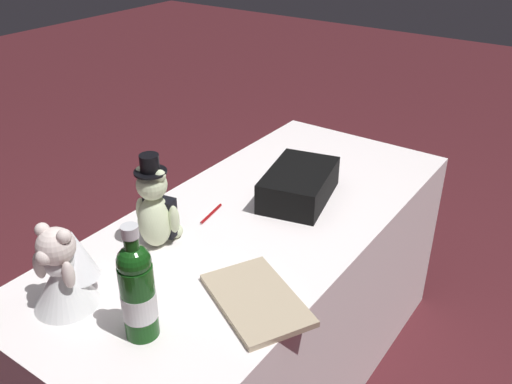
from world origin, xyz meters
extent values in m
plane|color=#47191E|center=(0.00, 0.00, 0.00)|extent=(12.00, 12.00, 0.00)
cube|color=white|center=(0.00, 0.00, 0.36)|extent=(1.63, 0.72, 0.72)
ellipsoid|color=beige|center=(0.29, -0.16, 0.80)|extent=(0.11, 0.10, 0.16)
cube|color=black|center=(0.26, -0.16, 0.80)|extent=(0.06, 0.10, 0.12)
sphere|color=beige|center=(0.29, -0.16, 0.92)|extent=(0.09, 0.09, 0.09)
sphere|color=beige|center=(0.25, -0.17, 0.91)|extent=(0.04, 0.04, 0.04)
sphere|color=beige|center=(0.28, -0.13, 0.96)|extent=(0.03, 0.03, 0.03)
sphere|color=beige|center=(0.29, -0.19, 0.96)|extent=(0.03, 0.03, 0.03)
ellipsoid|color=beige|center=(0.26, -0.11, 0.81)|extent=(0.03, 0.03, 0.09)
ellipsoid|color=beige|center=(0.29, -0.22, 0.81)|extent=(0.03, 0.03, 0.09)
sphere|color=beige|center=(0.23, -0.14, 0.74)|extent=(0.05, 0.05, 0.05)
sphere|color=beige|center=(0.24, -0.20, 0.74)|extent=(0.05, 0.05, 0.05)
cylinder|color=black|center=(0.29, -0.16, 0.96)|extent=(0.09, 0.09, 0.01)
cylinder|color=black|center=(0.29, -0.16, 0.99)|extent=(0.06, 0.06, 0.05)
cone|color=white|center=(0.62, -0.16, 0.79)|extent=(0.17, 0.17, 0.14)
ellipsoid|color=white|center=(0.62, -0.16, 0.84)|extent=(0.07, 0.07, 0.06)
sphere|color=silver|center=(0.62, -0.16, 0.90)|extent=(0.10, 0.10, 0.10)
sphere|color=silver|center=(0.66, -0.15, 0.89)|extent=(0.04, 0.04, 0.04)
sphere|color=silver|center=(0.63, -0.19, 0.93)|extent=(0.04, 0.04, 0.04)
sphere|color=silver|center=(0.61, -0.13, 0.93)|extent=(0.04, 0.04, 0.04)
ellipsoid|color=silver|center=(0.65, -0.20, 0.84)|extent=(0.03, 0.03, 0.08)
ellipsoid|color=silver|center=(0.63, -0.11, 0.84)|extent=(0.03, 0.03, 0.08)
cone|color=white|center=(0.57, -0.17, 0.84)|extent=(0.15, 0.15, 0.14)
cylinder|color=#114011|center=(0.59, 0.08, 0.82)|extent=(0.08, 0.08, 0.20)
sphere|color=#114011|center=(0.59, 0.08, 0.93)|extent=(0.08, 0.08, 0.08)
cylinder|color=#114011|center=(0.59, 0.08, 0.98)|extent=(0.03, 0.03, 0.08)
cylinder|color=silver|center=(0.59, 0.08, 1.01)|extent=(0.04, 0.04, 0.03)
cylinder|color=silver|center=(0.59, 0.08, 0.81)|extent=(0.08, 0.08, 0.07)
cylinder|color=maroon|center=(0.06, -0.14, 0.72)|extent=(0.13, 0.03, 0.01)
cone|color=silver|center=(0.13, -0.12, 0.72)|extent=(0.01, 0.01, 0.01)
cube|color=black|center=(-0.20, 0.04, 0.77)|extent=(0.35, 0.27, 0.11)
cube|color=#B7B7BF|center=(-0.22, -0.06, 0.77)|extent=(0.04, 0.02, 0.03)
cube|color=tan|center=(0.34, 0.24, 0.73)|extent=(0.31, 0.36, 0.02)
camera|label=1|loc=(1.24, 0.87, 1.65)|focal=38.55mm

